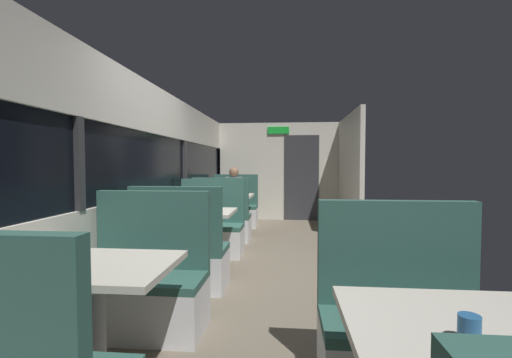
% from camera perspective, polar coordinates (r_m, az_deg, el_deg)
% --- Properties ---
extents(ground_plane, '(3.30, 9.20, 0.02)m').
position_cam_1_polar(ground_plane, '(4.21, 2.02, -15.97)').
color(ground_plane, '#665B4C').
extents(carriage_window_panel_left, '(0.09, 8.48, 2.30)m').
position_cam_1_polar(carriage_window_panel_left, '(4.33, -17.50, -0.47)').
color(carriage_window_panel_left, beige).
rests_on(carriage_window_panel_left, ground_plane).
extents(carriage_end_bulkhead, '(2.90, 0.11, 2.30)m').
position_cam_1_polar(carriage_end_bulkhead, '(8.19, 4.14, 1.19)').
color(carriage_end_bulkhead, beige).
rests_on(carriage_end_bulkhead, ground_plane).
extents(carriage_aisle_panel_right, '(0.08, 2.40, 2.30)m').
position_cam_1_polar(carriage_aisle_panel_right, '(7.09, 15.24, 1.01)').
color(carriage_aisle_panel_right, beige).
rests_on(carriage_aisle_panel_right, ground_plane).
extents(dining_table_near_window, '(0.90, 0.70, 0.74)m').
position_cam_1_polar(dining_table_near_window, '(2.31, -25.01, -14.98)').
color(dining_table_near_window, '#9E9EA3').
rests_on(dining_table_near_window, ground_plane).
extents(bench_near_window_facing_entry, '(0.95, 0.50, 1.10)m').
position_cam_1_polar(bench_near_window_facing_entry, '(3.00, -17.83, -17.01)').
color(bench_near_window_facing_entry, silver).
rests_on(bench_near_window_facing_entry, ground_plane).
extents(dining_table_mid_window, '(0.90, 0.70, 0.74)m').
position_cam_1_polar(dining_table_mid_window, '(4.40, -9.61, -6.49)').
color(dining_table_mid_window, '#9E9EA3').
rests_on(dining_table_mid_window, ground_plane).
extents(bench_mid_window_facing_end, '(0.95, 0.50, 1.10)m').
position_cam_1_polar(bench_mid_window_facing_end, '(3.80, -12.37, -12.73)').
color(bench_mid_window_facing_end, silver).
rests_on(bench_mid_window_facing_end, ground_plane).
extents(bench_mid_window_facing_entry, '(0.95, 0.50, 1.10)m').
position_cam_1_polar(bench_mid_window_facing_entry, '(5.12, -7.55, -8.74)').
color(bench_mid_window_facing_entry, silver).
rests_on(bench_mid_window_facing_entry, ground_plane).
extents(dining_table_far_window, '(0.90, 0.70, 0.74)m').
position_cam_1_polar(dining_table_far_window, '(6.62, -4.48, -3.44)').
color(dining_table_far_window, '#9E9EA3').
rests_on(dining_table_far_window, ground_plane).
extents(bench_far_window_facing_end, '(0.95, 0.50, 1.10)m').
position_cam_1_polar(bench_far_window_facing_end, '(5.98, -5.61, -7.09)').
color(bench_far_window_facing_end, silver).
rests_on(bench_far_window_facing_end, ground_plane).
extents(bench_far_window_facing_entry, '(0.95, 0.50, 1.10)m').
position_cam_1_polar(bench_far_window_facing_entry, '(7.35, -3.53, -5.29)').
color(bench_far_window_facing_entry, silver).
rests_on(bench_far_window_facing_entry, ground_plane).
extents(dining_table_front_aisle, '(0.90, 0.70, 0.74)m').
position_cam_1_polar(dining_table_front_aisle, '(1.61, 31.91, -23.03)').
color(dining_table_front_aisle, '#9E9EA3').
rests_on(dining_table_front_aisle, ground_plane).
extents(bench_front_aisle_facing_entry, '(0.95, 0.50, 1.10)m').
position_cam_1_polar(bench_front_aisle_facing_entry, '(2.33, 23.33, -23.03)').
color(bench_front_aisle_facing_entry, silver).
rests_on(bench_front_aisle_facing_entry, ground_plane).
extents(seated_passenger, '(0.47, 0.55, 1.26)m').
position_cam_1_polar(seated_passenger, '(7.25, -3.63, -3.74)').
color(seated_passenger, '#26262D').
rests_on(seated_passenger, ground_plane).
extents(coffee_cup_primary, '(0.07, 0.07, 0.09)m').
position_cam_1_polar(coffee_cup_primary, '(6.54, -6.21, -2.24)').
color(coffee_cup_primary, '#26598C').
rests_on(coffee_cup_primary, dining_table_far_window).
extents(coffee_cup_secondary, '(0.07, 0.07, 0.09)m').
position_cam_1_polar(coffee_cup_secondary, '(1.41, 31.90, -20.37)').
color(coffee_cup_secondary, '#26598C').
rests_on(coffee_cup_secondary, dining_table_front_aisle).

